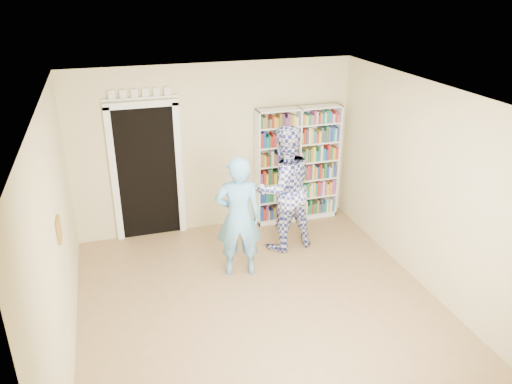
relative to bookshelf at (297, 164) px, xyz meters
The scene contains 11 objects.
floor 2.88m from the bookshelf, 119.94° to the right, with size 5.00×5.00×0.00m, color olive.
ceiling 3.20m from the bookshelf, 119.94° to the right, with size 5.00×5.00×0.00m, color white.
wall_back 1.41m from the bookshelf, behind, with size 4.50×4.50×0.00m, color beige.
wall_left 4.31m from the bookshelf, 146.93° to the right, with size 5.00×5.00×0.00m, color beige.
wall_right 2.54m from the bookshelf, 69.00° to the right, with size 5.00×5.00×0.00m, color beige.
bookshelf is the anchor object (origin of this frame).
doorway 2.46m from the bookshelf, behind, with size 1.10×0.08×2.43m.
wall_art 4.19m from the bookshelf, 149.08° to the right, with size 0.03×0.25×0.25m, color brown.
man_blue 1.98m from the bookshelf, 135.23° to the right, with size 0.63×0.42×1.74m, color #62A7DA.
man_plaid 1.02m from the bookshelf, 122.96° to the right, with size 0.94×0.73×1.94m, color navy.
paper_sheet 1.13m from the bookshelf, 114.70° to the right, with size 0.22×0.01×0.31m, color white.
Camera 1 is at (-1.61, -4.91, 3.88)m, focal length 35.00 mm.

